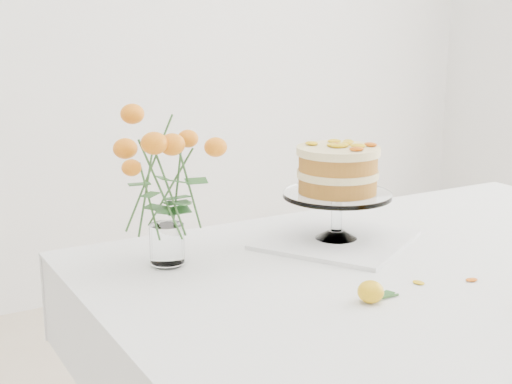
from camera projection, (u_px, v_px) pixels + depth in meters
table at (427, 295)px, 1.53m from camera, size 1.43×0.93×0.76m
napkin at (336, 240)px, 1.63m from camera, size 0.42×0.42×0.01m
cake_stand at (338, 175)px, 1.60m from camera, size 0.25×0.25×0.22m
rose_vase at (165, 167)px, 1.43m from camera, size 0.23×0.23×0.35m
loose_rose_near at (371, 292)px, 1.28m from camera, size 0.09×0.05×0.04m
stray_petal_a at (419, 283)px, 1.37m from camera, size 0.03×0.02×0.00m
stray_petal_b at (472, 280)px, 1.39m from camera, size 0.03×0.02×0.00m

